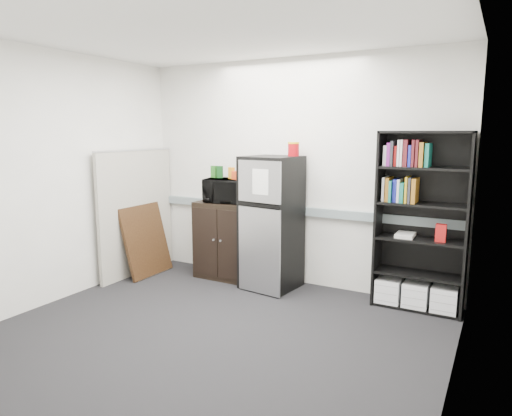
{
  "coord_description": "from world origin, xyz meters",
  "views": [
    {
      "loc": [
        2.24,
        -3.28,
        1.84
      ],
      "look_at": [
        -0.04,
        0.9,
        1.04
      ],
      "focal_mm": 32.0,
      "sensor_mm": 36.0,
      "label": 1
    }
  ],
  "objects_px": {
    "cabinet": "(228,240)",
    "cubicle_partition": "(137,212)",
    "bookshelf": "(421,223)",
    "refrigerator": "(271,223)",
    "microwave": "(227,190)"
  },
  "relations": [
    {
      "from": "microwave",
      "to": "refrigerator",
      "type": "relative_size",
      "value": 0.34
    },
    {
      "from": "cabinet",
      "to": "refrigerator",
      "type": "bearing_deg",
      "value": -7.05
    },
    {
      "from": "bookshelf",
      "to": "cabinet",
      "type": "xyz_separation_m",
      "value": [
        -2.3,
        -0.06,
        -0.43
      ]
    },
    {
      "from": "bookshelf",
      "to": "cubicle_partition",
      "type": "bearing_deg",
      "value": -171.94
    },
    {
      "from": "microwave",
      "to": "refrigerator",
      "type": "xyz_separation_m",
      "value": [
        0.65,
        -0.06,
        -0.34
      ]
    },
    {
      "from": "microwave",
      "to": "refrigerator",
      "type": "height_order",
      "value": "refrigerator"
    },
    {
      "from": "bookshelf",
      "to": "microwave",
      "type": "relative_size",
      "value": 3.47
    },
    {
      "from": "bookshelf",
      "to": "cubicle_partition",
      "type": "distance_m",
      "value": 3.46
    },
    {
      "from": "refrigerator",
      "to": "microwave",
      "type": "bearing_deg",
      "value": -178.76
    },
    {
      "from": "cabinet",
      "to": "microwave",
      "type": "bearing_deg",
      "value": -90.0
    },
    {
      "from": "cabinet",
      "to": "microwave",
      "type": "relative_size",
      "value": 1.82
    },
    {
      "from": "cabinet",
      "to": "cubicle_partition",
      "type": "bearing_deg",
      "value": -159.54
    },
    {
      "from": "bookshelf",
      "to": "microwave",
      "type": "xyz_separation_m",
      "value": [
        -2.3,
        -0.08,
        0.21
      ]
    },
    {
      "from": "cubicle_partition",
      "to": "refrigerator",
      "type": "bearing_deg",
      "value": 10.86
    },
    {
      "from": "bookshelf",
      "to": "cubicle_partition",
      "type": "relative_size",
      "value": 1.14
    }
  ]
}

